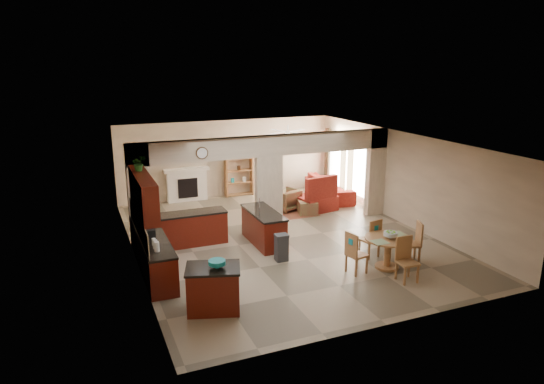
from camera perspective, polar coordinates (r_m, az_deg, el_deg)
name	(u,v)px	position (r m, az deg, el deg)	size (l,w,h in m)	color
floor	(282,239)	(13.73, 1.19, -5.52)	(10.00, 10.00, 0.00)	gray
ceiling	(283,140)	(13.01, 1.26, 6.09)	(10.00, 10.00, 0.00)	white
wall_back	(228,158)	(17.88, -5.20, 3.97)	(8.00, 8.00, 0.00)	beige
wall_front	(392,256)	(9.18, 13.89, -7.37)	(8.00, 8.00, 0.00)	beige
wall_left	(132,207)	(12.32, -16.10, -1.71)	(10.00, 10.00, 0.00)	beige
wall_right	(402,178)	(15.30, 15.10, 1.60)	(10.00, 10.00, 0.00)	beige
partition_left_pier	(139,196)	(13.31, -15.33, -0.41)	(0.60, 0.25, 2.80)	beige
partition_center_pier	(269,193)	(14.27, -0.38, -0.07)	(0.80, 0.25, 2.20)	beige
partition_right_pier	(375,172)	(15.92, 12.07, 2.30)	(0.60, 0.25, 2.80)	beige
partition_header	(269,146)	(13.97, -0.39, 5.48)	(8.00, 0.25, 0.60)	beige
kitchen_counter	(167,242)	(12.47, -12.27, -5.78)	(2.52, 3.29, 1.48)	#441407
upper_cabinets	(143,194)	(11.43, -14.92, -0.20)	(0.35, 2.40, 0.90)	#441407
peninsula	(264,227)	(13.26, -0.99, -4.18)	(0.70, 1.85, 0.91)	#441407
wall_clock	(202,153)	(13.23, -8.23, 4.55)	(0.34, 0.34, 0.03)	#472F17
rug	(290,213)	(16.01, 2.14, -2.47)	(1.60, 1.30, 0.01)	brown
fireplace	(187,184)	(17.50, -9.98, 0.91)	(1.60, 0.35, 1.20)	white
shelving_unit	(239,172)	(17.92, -3.92, 2.38)	(1.00, 0.32, 1.80)	#A06837
window_a	(360,169)	(17.16, 10.36, 2.62)	(0.02, 0.90, 1.90)	white
window_b	(336,161)	(18.58, 7.55, 3.69)	(0.02, 0.90, 1.90)	white
glazed_door	(348,169)	(17.90, 8.88, 2.71)	(0.02, 0.70, 2.10)	white
drape_a_left	(369,173)	(16.65, 11.34, 2.19)	(0.10, 0.28, 2.30)	#3E1C18
drape_a_right	(350,166)	(17.64, 9.20, 3.01)	(0.10, 0.28, 2.30)	#3E1C18
drape_b_left	(343,164)	(18.05, 8.38, 3.33)	(0.10, 0.28, 2.30)	#3E1C18
drape_b_right	(328,158)	(19.07, 6.55, 4.02)	(0.10, 0.28, 2.30)	#3E1C18
ceiling_fan	(288,132)	(16.36, 1.88, 7.10)	(1.00, 1.00, 0.10)	white
kitchen_island	(213,288)	(9.91, -6.91, -11.20)	(1.25, 1.05, 0.93)	#441407
teal_bowl	(217,264)	(9.65, -6.49, -8.42)	(0.33, 0.33, 0.16)	teal
trash_can	(281,249)	(12.18, 1.12, -6.67)	(0.30, 0.26, 0.64)	#2E2E30
dining_table	(388,248)	(12.02, 13.49, -6.43)	(1.13, 1.13, 0.77)	#A06837
fruit_bowl	(391,235)	(11.89, 13.78, -4.90)	(0.33, 0.33, 0.18)	#60B025
sofa	(329,187)	(17.82, 6.75, 0.54)	(1.03, 2.64, 0.77)	maroon
chaise	(315,203)	(16.35, 5.11, -1.26)	(1.23, 1.01, 0.49)	maroon
armchair	(286,200)	(16.24, 1.67, -0.90)	(0.77, 0.79, 0.72)	maroon
ottoman	(308,208)	(15.90, 4.21, -1.83)	(0.59, 0.59, 0.43)	maroon
plant	(139,163)	(11.69, -15.41, 3.28)	(0.33, 0.28, 0.36)	#224E15
chair_north	(372,237)	(12.55, 11.69, -5.19)	(0.50, 0.50, 1.02)	#A06837
chair_east	(415,240)	(12.56, 16.43, -5.48)	(0.54, 0.54, 1.02)	#A06837
chair_south	(406,257)	(11.48, 15.46, -7.39)	(0.44, 0.44, 1.02)	#A06837
chair_west	(354,251)	(11.54, 9.66, -6.91)	(0.49, 0.49, 1.02)	#A06837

